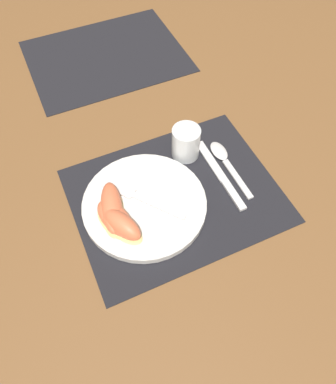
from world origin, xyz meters
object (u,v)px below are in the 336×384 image
(juice_glass, at_px, (186,144))
(fork, at_px, (137,196))
(citrus_wedge_1, at_px, (115,219))
(citrus_wedge_0, at_px, (112,208))
(spoon, at_px, (224,158))
(plate, at_px, (145,206))
(knife, at_px, (221,176))
(citrus_wedge_2, at_px, (122,225))

(juice_glass, height_order, fork, juice_glass)
(fork, bearing_deg, citrus_wedge_1, -146.67)
(citrus_wedge_0, bearing_deg, spoon, 7.72)
(juice_glass, xyz_separation_m, citrus_wedge_1, (-0.21, -0.12, -0.00))
(plate, xyz_separation_m, citrus_wedge_0, (-0.07, 0.01, 0.02))
(juice_glass, distance_m, citrus_wedge_1, 0.24)
(plate, distance_m, fork, 0.03)
(knife, height_order, spoon, spoon)
(juice_glass, height_order, knife, juice_glass)
(spoon, bearing_deg, juice_glass, 144.46)
(spoon, distance_m, fork, 0.23)
(knife, distance_m, fork, 0.20)
(citrus_wedge_1, relative_size, citrus_wedge_2, 1.09)
(fork, bearing_deg, plate, -68.66)
(spoon, bearing_deg, plate, -167.76)
(juice_glass, height_order, spoon, juice_glass)
(plate, relative_size, knife, 1.27)
(citrus_wedge_0, bearing_deg, plate, -6.93)
(juice_glass, height_order, citrus_wedge_2, juice_glass)
(citrus_wedge_1, height_order, citrus_wedge_2, citrus_wedge_2)
(spoon, bearing_deg, fork, -173.94)
(citrus_wedge_0, bearing_deg, fork, 13.90)
(plate, distance_m, citrus_wedge_1, 0.08)
(knife, bearing_deg, citrus_wedge_1, -174.91)
(spoon, relative_size, fork, 1.04)
(spoon, height_order, fork, fork)
(juice_glass, bearing_deg, citrus_wedge_1, -151.25)
(knife, distance_m, spoon, 0.05)
(knife, xyz_separation_m, citrus_wedge_0, (-0.26, 0.00, 0.03))
(juice_glass, height_order, citrus_wedge_1, juice_glass)
(juice_glass, bearing_deg, fork, -153.21)
(spoon, distance_m, citrus_wedge_0, 0.29)
(knife, height_order, citrus_wedge_2, citrus_wedge_2)
(knife, xyz_separation_m, spoon, (0.03, 0.04, 0.00))
(plate, bearing_deg, knife, 1.75)
(plate, distance_m, juice_glass, 0.18)
(plate, distance_m, knife, 0.19)
(plate, xyz_separation_m, citrus_wedge_2, (-0.06, -0.04, 0.03))
(citrus_wedge_0, height_order, citrus_wedge_1, citrus_wedge_0)
(juice_glass, distance_m, citrus_wedge_2, 0.25)
(juice_glass, bearing_deg, plate, -145.09)
(knife, bearing_deg, spoon, 54.25)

